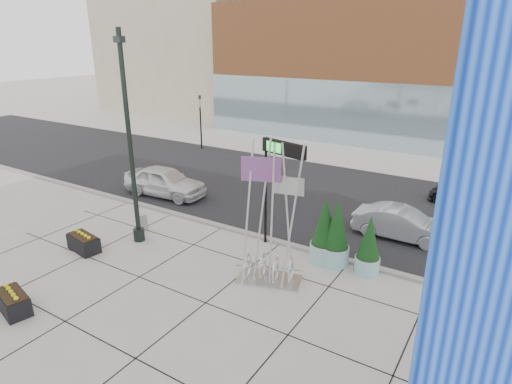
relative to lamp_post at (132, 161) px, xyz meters
The scene contains 18 objects.
ground 5.57m from the lamp_post, 14.97° to the right, with size 160.00×160.00×0.00m, color #9E9991.
street_asphalt 10.41m from the lamp_post, 64.57° to the left, with size 80.00×12.00×0.02m, color black.
curb_edge 6.13m from the lamp_post, 34.25° to the left, with size 80.00×0.30×0.12m, color gray.
tower_podium 26.47m from the lamp_post, 78.60° to the left, with size 34.00×10.00×11.00m, color #A85D30.
tower_glass_front 21.73m from the lamp_post, 76.09° to the left, with size 34.00×0.60×5.00m, color #8CA5B2.
lamp_post is the anchor object (origin of this frame).
public_art_sculpture 6.62m from the lamp_post, ahead, with size 2.46×1.71×5.07m.
concrete_bollard 3.27m from the lamp_post, 126.38° to the left, with size 0.37×0.37×0.73m, color gray.
overhead_street_sign 6.00m from the lamp_post, 26.46° to the left, with size 2.07×0.73×4.46m.
round_planter_east 9.64m from the lamp_post, 15.35° to the left, with size 0.90×0.90×2.25m.
round_planter_mid 8.44m from the lamp_post, 17.66° to the left, with size 1.04×1.04×2.61m.
round_planter_west 8.02m from the lamp_post, 18.71° to the left, with size 1.05×1.05×2.62m.
box_planter_north 3.78m from the lamp_post, 123.12° to the right, with size 1.55×0.96×0.79m.
box_planter_south 6.44m from the lamp_post, 85.75° to the right, with size 1.52×1.01×0.77m.
car_white_west 6.10m from the lamp_post, 121.68° to the left, with size 1.87×4.64×1.58m, color white.
car_silver_mid 11.44m from the lamp_post, 32.88° to the left, with size 1.41×4.03×1.33m, color #A8ABB0.
car_dark_east 16.43m from the lamp_post, 44.72° to the left, with size 1.78×4.38×1.27m, color black.
traffic_signal 15.95m from the lamp_post, 119.29° to the left, with size 0.15×0.18×4.10m.
Camera 1 is at (8.60, -10.12, 8.03)m, focal length 30.00 mm.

